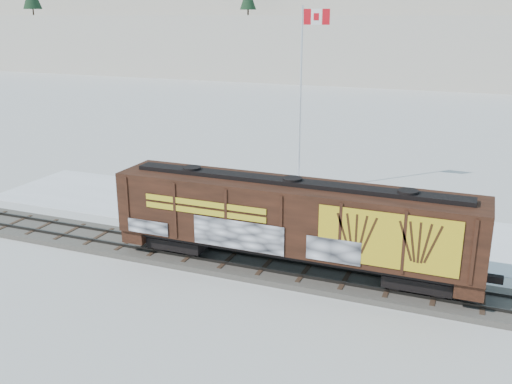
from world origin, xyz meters
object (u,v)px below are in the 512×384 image
at_px(car_white, 335,219).
at_px(car_dark, 361,214).
at_px(hopper_railcar, 292,219).
at_px(flagpole, 301,126).
at_px(car_silver, 202,190).

bearing_deg(car_white, car_dark, -61.35).
relative_size(hopper_railcar, car_dark, 3.22).
relative_size(hopper_railcar, car_white, 4.05).
relative_size(flagpole, car_dark, 2.33).
relative_size(car_silver, car_white, 1.13).
distance_m(car_silver, car_dark, 10.92).
relative_size(hopper_railcar, flagpole, 1.38).
height_order(hopper_railcar, flagpole, flagpole).
height_order(hopper_railcar, car_silver, hopper_railcar).
bearing_deg(flagpole, car_dark, -44.46).
distance_m(hopper_railcar, flagpole, 13.80).
xyz_separation_m(flagpole, car_dark, (5.53, -5.43, -3.94)).
xyz_separation_m(car_silver, car_dark, (10.90, -0.70, -0.05)).
height_order(car_white, car_dark, car_dark).
xyz_separation_m(hopper_railcar, car_dark, (1.79, 7.72, -2.03)).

